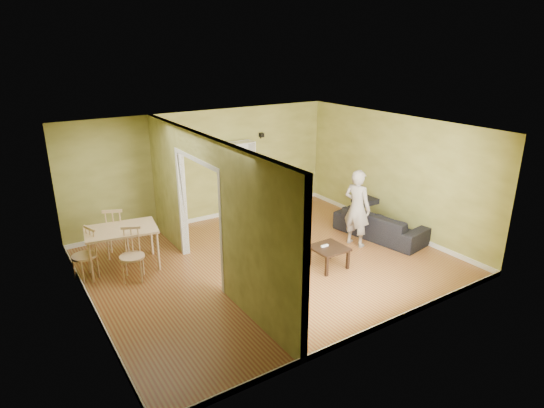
{
  "coord_description": "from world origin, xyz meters",
  "views": [
    {
      "loc": [
        -4.24,
        -6.7,
        3.99
      ],
      "look_at": [
        0.2,
        0.2,
        1.1
      ],
      "focal_mm": 30.0,
      "sensor_mm": 36.0,
      "label": 1
    }
  ],
  "objects_px": {
    "chair_left": "(84,255)",
    "chair_near": "(132,255)",
    "bookshelf": "(238,179)",
    "chair_far": "(116,231)",
    "person": "(357,202)",
    "dining_table": "(121,233)",
    "sofa": "(380,220)",
    "coffee_table": "(329,250)"
  },
  "relations": [
    {
      "from": "chair_near",
      "to": "coffee_table",
      "type": "bearing_deg",
      "value": -1.19
    },
    {
      "from": "bookshelf",
      "to": "person",
      "type": "bearing_deg",
      "value": -67.28
    },
    {
      "from": "chair_left",
      "to": "chair_near",
      "type": "bearing_deg",
      "value": 35.08
    },
    {
      "from": "chair_left",
      "to": "chair_far",
      "type": "bearing_deg",
      "value": 111.06
    },
    {
      "from": "chair_left",
      "to": "chair_far",
      "type": "relative_size",
      "value": 0.9
    },
    {
      "from": "bookshelf",
      "to": "chair_near",
      "type": "xyz_separation_m",
      "value": [
        -3.17,
        -1.86,
        -0.44
      ]
    },
    {
      "from": "bookshelf",
      "to": "chair_near",
      "type": "height_order",
      "value": "bookshelf"
    },
    {
      "from": "dining_table",
      "to": "chair_far",
      "type": "xyz_separation_m",
      "value": [
        0.04,
        0.57,
        -0.19
      ]
    },
    {
      "from": "bookshelf",
      "to": "chair_left",
      "type": "height_order",
      "value": "bookshelf"
    },
    {
      "from": "person",
      "to": "dining_table",
      "type": "bearing_deg",
      "value": 55.12
    },
    {
      "from": "person",
      "to": "dining_table",
      "type": "relative_size",
      "value": 1.51
    },
    {
      "from": "sofa",
      "to": "chair_left",
      "type": "height_order",
      "value": "chair_left"
    },
    {
      "from": "dining_table",
      "to": "chair_near",
      "type": "bearing_deg",
      "value": -89.18
    },
    {
      "from": "sofa",
      "to": "chair_left",
      "type": "xyz_separation_m",
      "value": [
        -5.8,
        1.5,
        0.09
      ]
    },
    {
      "from": "coffee_table",
      "to": "dining_table",
      "type": "bearing_deg",
      "value": 147.44
    },
    {
      "from": "sofa",
      "to": "chair_left",
      "type": "distance_m",
      "value": 5.99
    },
    {
      "from": "dining_table",
      "to": "sofa",
      "type": "bearing_deg",
      "value": -16.99
    },
    {
      "from": "chair_left",
      "to": "person",
      "type": "bearing_deg",
      "value": 53.82
    },
    {
      "from": "sofa",
      "to": "chair_near",
      "type": "relative_size",
      "value": 2.1
    },
    {
      "from": "sofa",
      "to": "chair_far",
      "type": "distance_m",
      "value": 5.49
    },
    {
      "from": "chair_near",
      "to": "person",
      "type": "bearing_deg",
      "value": 10.8
    },
    {
      "from": "chair_left",
      "to": "coffee_table",
      "type": "bearing_deg",
      "value": 43.38
    },
    {
      "from": "chair_near",
      "to": "chair_far",
      "type": "height_order",
      "value": "chair_far"
    },
    {
      "from": "chair_near",
      "to": "bookshelf",
      "type": "bearing_deg",
      "value": 54.31
    },
    {
      "from": "chair_far",
      "to": "person",
      "type": "bearing_deg",
      "value": 176.42
    },
    {
      "from": "sofa",
      "to": "chair_near",
      "type": "bearing_deg",
      "value": 68.95
    },
    {
      "from": "chair_left",
      "to": "chair_near",
      "type": "distance_m",
      "value": 0.86
    },
    {
      "from": "person",
      "to": "sofa",
      "type": "bearing_deg",
      "value": -104.1
    },
    {
      "from": "chair_left",
      "to": "chair_far",
      "type": "distance_m",
      "value": 0.98
    },
    {
      "from": "person",
      "to": "coffee_table",
      "type": "relative_size",
      "value": 3.11
    },
    {
      "from": "sofa",
      "to": "person",
      "type": "distance_m",
      "value": 0.92
    },
    {
      "from": "sofa",
      "to": "bookshelf",
      "type": "bearing_deg",
      "value": 24.01
    },
    {
      "from": "sofa",
      "to": "dining_table",
      "type": "relative_size",
      "value": 1.59
    },
    {
      "from": "sofa",
      "to": "dining_table",
      "type": "height_order",
      "value": "dining_table"
    },
    {
      "from": "coffee_table",
      "to": "chair_near",
      "type": "bearing_deg",
      "value": 154.99
    },
    {
      "from": "person",
      "to": "bookshelf",
      "type": "distance_m",
      "value": 3.12
    },
    {
      "from": "person",
      "to": "chair_near",
      "type": "relative_size",
      "value": 1.99
    },
    {
      "from": "dining_table",
      "to": "coffee_table",
      "type": "bearing_deg",
      "value": -32.56
    },
    {
      "from": "coffee_table",
      "to": "chair_near",
      "type": "xyz_separation_m",
      "value": [
        -3.24,
        1.51,
        0.13
      ]
    },
    {
      "from": "chair_near",
      "to": "chair_far",
      "type": "relative_size",
      "value": 0.92
    },
    {
      "from": "sofa",
      "to": "coffee_table",
      "type": "relative_size",
      "value": 3.28
    },
    {
      "from": "sofa",
      "to": "chair_near",
      "type": "distance_m",
      "value": 5.19
    }
  ]
}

